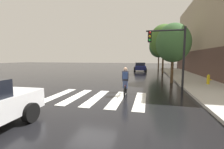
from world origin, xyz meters
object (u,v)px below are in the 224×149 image
cyclist (125,82)px  fire_hydrant (208,79)px  traffic_light_near (170,48)px  street_tree_near (173,43)px  sedan_mid (140,67)px  street_tree_mid (164,41)px  street_tree_far (159,47)px

cyclist → fire_hydrant: (5.98, 4.62, -0.31)m
traffic_light_near → street_tree_near: 3.86m
sedan_mid → street_tree_mid: size_ratio=0.64×
cyclist → street_tree_mid: size_ratio=0.25×
street_tree_mid → street_tree_far: bearing=90.3°
street_tree_far → cyclist: bearing=-98.3°
sedan_mid → street_tree_far: bearing=56.5°
traffic_light_near → street_tree_far: street_tree_far is taller
sedan_mid → street_tree_near: bearing=-73.7°
traffic_light_near → street_tree_far: (0.57, 20.41, 1.57)m
cyclist → traffic_light_near: bearing=33.5°
street_tree_far → traffic_light_near: bearing=-91.6°
street_tree_near → street_tree_far: (-0.13, 16.67, 0.90)m
traffic_light_near → street_tree_far: bearing=88.4°
traffic_light_near → fire_hydrant: bearing=40.7°
traffic_light_near → street_tree_near: bearing=79.5°
sedan_mid → traffic_light_near: (2.72, -15.44, 2.10)m
fire_hydrant → cyclist: bearing=-142.3°
cyclist → traffic_light_near: 3.78m
sedan_mid → cyclist: size_ratio=2.58×
fire_hydrant → street_tree_mid: street_tree_mid is taller
traffic_light_near → street_tree_mid: (0.62, 11.87, 1.77)m
street_tree_mid → street_tree_far: 8.54m
street_tree_mid → street_tree_far: street_tree_mid is taller
street_tree_mid → cyclist: bearing=-103.5°
traffic_light_near → street_tree_mid: 12.02m
traffic_light_near → street_tree_mid: street_tree_mid is taller
street_tree_mid → sedan_mid: bearing=133.1°
sedan_mid → street_tree_far: 7.00m
traffic_light_near → fire_hydrant: traffic_light_near is taller
street_tree_near → sedan_mid: bearing=106.3°
street_tree_near → traffic_light_near: bearing=-100.5°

